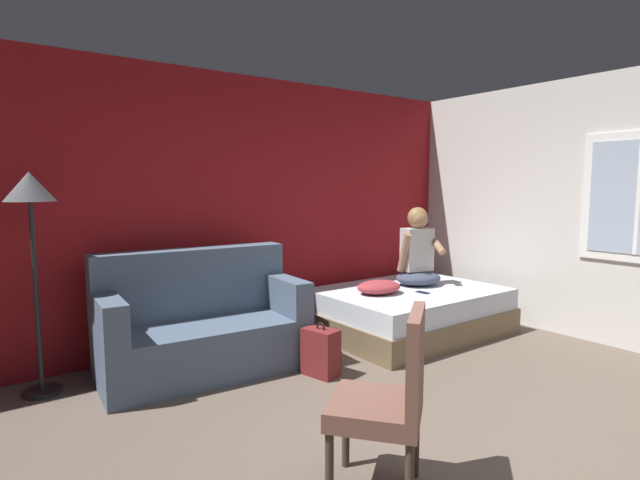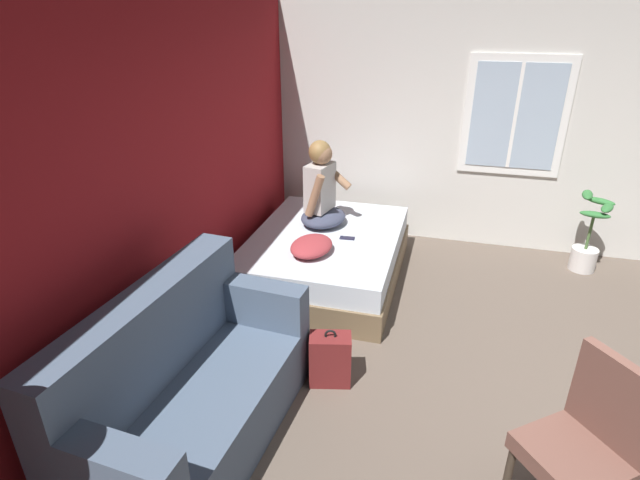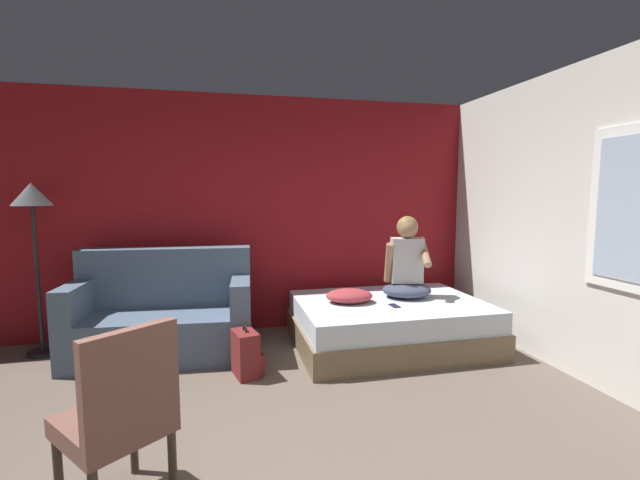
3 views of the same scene
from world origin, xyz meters
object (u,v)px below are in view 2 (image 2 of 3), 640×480
at_px(side_chair, 587,441).
at_px(backpack, 330,359).
at_px(couch, 188,390).
at_px(throw_pillow, 312,246).
at_px(person_seated, 322,192).
at_px(potted_plant, 587,243).
at_px(bed, 326,256).
at_px(cell_phone, 347,238).

relative_size(side_chair, backpack, 2.14).
bearing_deg(couch, throw_pillow, -7.92).
height_order(couch, throw_pillow, couch).
relative_size(person_seated, backpack, 1.91).
xyz_separation_m(side_chair, potted_plant, (3.08, -0.62, -0.23)).
height_order(couch, person_seated, person_seated).
relative_size(couch, throw_pillow, 3.66).
xyz_separation_m(bed, cell_phone, (-0.04, -0.22, 0.25)).
bearing_deg(throw_pillow, potted_plant, -63.24).
bearing_deg(couch, bed, -7.00).
xyz_separation_m(couch, person_seated, (2.51, -0.17, 0.44)).
distance_m(couch, potted_plant, 4.25).
bearing_deg(potted_plant, throw_pillow, 116.76).
xyz_separation_m(bed, side_chair, (-2.21, -1.95, 0.30)).
bearing_deg(side_chair, couch, 91.78).
bearing_deg(bed, potted_plant, -71.23).
height_order(bed, couch, couch).
bearing_deg(couch, cell_phone, -12.71).
distance_m(couch, person_seated, 2.56).
xyz_separation_m(bed, person_seated, (0.24, 0.11, 0.60)).
height_order(bed, side_chair, side_chair).
height_order(backpack, throw_pillow, throw_pillow).
height_order(cell_phone, potted_plant, potted_plant).
bearing_deg(bed, cell_phone, -100.26).
bearing_deg(backpack, bed, 15.86).
bearing_deg(bed, throw_pillow, 176.95).
bearing_deg(cell_phone, potted_plant, -73.27).
distance_m(bed, person_seated, 0.65).
bearing_deg(throw_pillow, side_chair, -132.00).
height_order(backpack, cell_phone, cell_phone).
bearing_deg(bed, couch, 173.00).
bearing_deg(couch, potted_plant, -42.14).
xyz_separation_m(side_chair, cell_phone, (2.17, 1.72, -0.05)).
bearing_deg(potted_plant, bed, 108.77).
distance_m(person_seated, throw_pillow, 0.73).
distance_m(side_chair, cell_phone, 2.77).
height_order(throw_pillow, potted_plant, potted_plant).
distance_m(person_seated, backpack, 1.94).
height_order(bed, backpack, bed).
xyz_separation_m(couch, cell_phone, (2.24, -0.50, 0.09)).
bearing_deg(backpack, side_chair, -114.63).
bearing_deg(side_chair, throw_pillow, 48.00).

